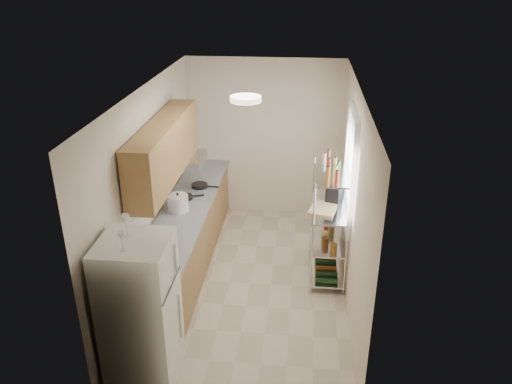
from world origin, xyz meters
TOP-DOWN VIEW (x-y plane):
  - room at (0.00, 0.00)m, footprint 2.52×4.42m
  - counter_run at (-0.92, 0.44)m, footprint 0.63×3.51m
  - upper_cabinets at (-1.05, 0.10)m, footprint 0.33×2.20m
  - range_hood at (-1.00, 0.90)m, footprint 0.50×0.60m
  - window at (1.23, 0.35)m, footprint 0.06×1.00m
  - bakers_rack at (1.00, 0.30)m, footprint 0.45×0.90m
  - ceiling_dome at (0.00, -0.30)m, footprint 0.34×0.34m
  - refrigerator at (-0.87, -1.74)m, footprint 0.66×0.66m
  - wine_glass_a at (-0.90, -1.90)m, footprint 0.06×0.06m
  - wine_glass_b at (-0.95, -1.65)m, footprint 0.08×0.08m
  - rice_cooker at (-0.99, 0.28)m, footprint 0.27×0.27m
  - frying_pan_large at (-0.99, 0.65)m, footprint 0.31×0.31m
  - frying_pan_small at (-0.86, 1.06)m, footprint 0.26×0.26m
  - cutting_board at (0.92, 0.27)m, footprint 0.40×0.47m
  - espresso_machine at (1.07, 0.54)m, footprint 0.25×0.31m
  - storage_bag at (1.02, 0.57)m, footprint 0.12×0.16m

SIDE VIEW (x-z plane):
  - counter_run at x=-0.92m, z-range 0.00..0.90m
  - storage_bag at x=1.02m, z-range 0.56..0.74m
  - refrigerator at x=-0.87m, z-range 0.00..1.59m
  - frying_pan_large at x=-0.99m, z-range 0.90..0.94m
  - frying_pan_small at x=-0.86m, z-range 0.90..0.95m
  - rice_cooker at x=-0.99m, z-range 0.90..1.12m
  - cutting_board at x=0.92m, z-range 1.01..1.04m
  - bakers_rack at x=1.00m, z-range 0.24..1.97m
  - espresso_machine at x=1.07m, z-range 1.01..1.32m
  - room at x=0.00m, z-range -0.01..2.61m
  - range_hood at x=-1.00m, z-range 1.33..1.45m
  - window at x=1.23m, z-range 0.82..2.28m
  - wine_glass_a at x=-0.90m, z-range 1.59..1.78m
  - wine_glass_b at x=-0.95m, z-range 1.59..1.81m
  - upper_cabinets at x=-1.05m, z-range 1.45..2.17m
  - ceiling_dome at x=0.00m, z-range 2.54..2.60m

